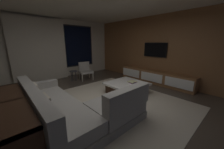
% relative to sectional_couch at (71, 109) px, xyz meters
% --- Properties ---
extents(floor, '(9.20, 9.20, 0.00)m').
position_rel_sectional_couch_xyz_m(floor, '(0.94, 0.11, -0.29)').
color(floor, '#473D33').
extents(back_wall_with_window, '(6.60, 0.30, 2.70)m').
position_rel_sectional_couch_xyz_m(back_wall_with_window, '(0.88, 3.72, 1.05)').
color(back_wall_with_window, beige).
rests_on(back_wall_with_window, floor).
extents(media_wall, '(0.12, 7.80, 2.70)m').
position_rel_sectional_couch_xyz_m(media_wall, '(4.00, 0.11, 1.06)').
color(media_wall, brown).
rests_on(media_wall, floor).
extents(area_rug, '(3.20, 3.80, 0.01)m').
position_rel_sectional_couch_xyz_m(area_rug, '(1.29, 0.01, -0.28)').
color(area_rug, beige).
rests_on(area_rug, floor).
extents(sectional_couch, '(1.98, 2.50, 0.82)m').
position_rel_sectional_couch_xyz_m(sectional_couch, '(0.00, 0.00, 0.00)').
color(sectional_couch, gray).
rests_on(sectional_couch, floor).
extents(coffee_table, '(1.16, 1.16, 0.36)m').
position_rel_sectional_couch_xyz_m(coffee_table, '(2.03, 0.22, -0.10)').
color(coffee_table, '#392316').
rests_on(coffee_table, floor).
extents(book_stack_on_coffee_table, '(0.26, 0.21, 0.05)m').
position_rel_sectional_couch_xyz_m(book_stack_on_coffee_table, '(2.18, 0.12, 0.10)').
color(book_stack_on_coffee_table, '#B74ED0').
rests_on(book_stack_on_coffee_table, coffee_table).
extents(accent_chair_near_window, '(0.66, 0.67, 0.78)m').
position_rel_sectional_couch_xyz_m(accent_chair_near_window, '(1.89, 2.61, 0.14)').
color(accent_chair_near_window, '#B2ADA0').
rests_on(accent_chair_near_window, floor).
extents(side_stool, '(0.32, 0.32, 0.46)m').
position_rel_sectional_couch_xyz_m(side_stool, '(1.34, 2.67, 0.08)').
color(side_stool, '#333338').
rests_on(side_stool, floor).
extents(media_console, '(0.46, 3.10, 0.52)m').
position_rel_sectional_couch_xyz_m(media_console, '(3.71, 0.16, -0.04)').
color(media_console, brown).
rests_on(media_console, floor).
extents(mounted_tv, '(0.05, 1.00, 0.58)m').
position_rel_sectional_couch_xyz_m(mounted_tv, '(3.89, 0.36, 1.06)').
color(mounted_tv, black).
extents(console_table_behind_couch, '(0.40, 2.10, 0.74)m').
position_rel_sectional_couch_xyz_m(console_table_behind_couch, '(-0.91, 0.13, 0.12)').
color(console_table_behind_couch, '#392316').
rests_on(console_table_behind_couch, floor).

